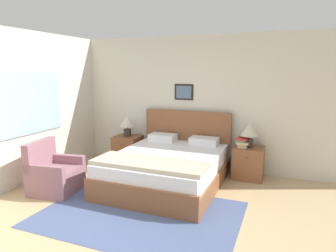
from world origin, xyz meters
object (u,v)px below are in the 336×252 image
bed (167,167)px  table_lamp_by_door (249,131)px  table_lamp_near_window (127,122)px  nightstand_by_door (248,163)px  armchair (54,175)px  nightstand_near_window (128,149)px

bed → table_lamp_by_door: 1.59m
table_lamp_near_window → table_lamp_by_door: size_ratio=1.00×
nightstand_by_door → table_lamp_by_door: bearing=-165.9°
bed → armchair: (-1.58, -0.95, -0.02)m
armchair → nightstand_by_door: bearing=113.5°
armchair → nightstand_by_door: size_ratio=1.43×
armchair → nightstand_near_window: (0.34, 1.79, 0.01)m
armchair → table_lamp_near_window: size_ratio=1.88×
nightstand_by_door → nightstand_near_window: bearing=180.0°
nightstand_by_door → table_lamp_near_window: 2.54m
bed → armchair: 1.85m
nightstand_by_door → table_lamp_by_door: table_lamp_by_door is taller
table_lamp_by_door → table_lamp_near_window: bearing=180.0°
armchair → table_lamp_near_window: (0.35, 1.79, 0.59)m
nightstand_near_window → table_lamp_by_door: table_lamp_by_door is taller
bed → table_lamp_by_door: bearing=34.2°
bed → table_lamp_near_window: (-1.23, 0.84, 0.57)m
table_lamp_near_window → bed: bearing=-34.1°
bed → nightstand_by_door: size_ratio=3.75×
nightstand_near_window → table_lamp_near_window: (0.01, -0.00, 0.58)m
table_lamp_by_door → nightstand_near_window: bearing=179.9°
armchair → nightstand_near_window: armchair is taller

